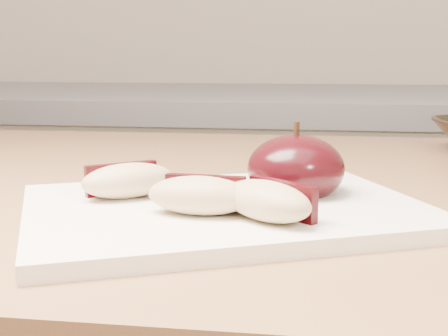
# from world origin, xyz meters

# --- Properties ---
(back_cabinet) EXTENTS (2.40, 0.62, 0.94)m
(back_cabinet) POSITION_xyz_m (0.00, 1.20, 0.47)
(back_cabinet) COLOR silver
(back_cabinet) RESTS_ON ground
(cutting_board) EXTENTS (0.33, 0.30, 0.01)m
(cutting_board) POSITION_xyz_m (0.03, 0.36, 0.91)
(cutting_board) COLOR white
(cutting_board) RESTS_ON island_counter
(apple_half) EXTENTS (0.08, 0.08, 0.06)m
(apple_half) POSITION_xyz_m (0.08, 0.40, 0.93)
(apple_half) COLOR black
(apple_half) RESTS_ON cutting_board
(apple_wedge_a) EXTENTS (0.08, 0.07, 0.03)m
(apple_wedge_a) POSITION_xyz_m (-0.04, 0.37, 0.92)
(apple_wedge_a) COLOR tan
(apple_wedge_a) RESTS_ON cutting_board
(apple_wedge_b) EXTENTS (0.07, 0.04, 0.03)m
(apple_wedge_b) POSITION_xyz_m (0.02, 0.33, 0.92)
(apple_wedge_b) COLOR tan
(apple_wedge_b) RESTS_ON cutting_board
(apple_wedge_c) EXTENTS (0.08, 0.07, 0.03)m
(apple_wedge_c) POSITION_xyz_m (0.07, 0.32, 0.92)
(apple_wedge_c) COLOR tan
(apple_wedge_c) RESTS_ON cutting_board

